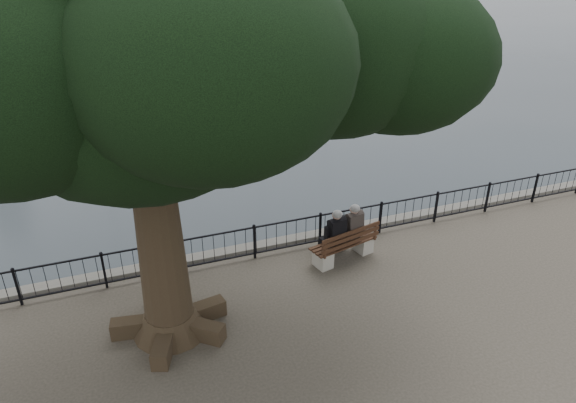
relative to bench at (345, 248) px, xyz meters
name	(u,v)px	position (x,y,z in m)	size (l,w,h in m)	color
harbor	(282,257)	(-1.33, 1.46, -0.87)	(260.00, 260.00, 1.20)	#53514C
railing	(288,234)	(-1.33, 0.96, 0.19)	(22.06, 0.06, 1.00)	black
bench	(345,248)	(0.00, 0.00, 0.00)	(2.08, 1.03, 1.05)	gray
person_left	(333,237)	(-0.37, 0.03, 0.40)	(0.59, 0.89, 1.67)	black
person_right	(350,231)	(0.22, 0.17, 0.40)	(0.59, 0.89, 1.67)	black
tree	(185,44)	(-4.13, -1.15, 5.94)	(11.74, 8.20, 9.58)	black
lion_monument	(148,16)	(0.67, 48.39, 0.87)	(6.04, 6.04, 8.89)	#53514C
sailboat_b	(95,118)	(-6.06, 18.82, -1.04)	(2.50, 5.52, 11.24)	white
sailboat_c	(258,91)	(4.25, 21.23, -1.02)	(1.86, 5.69, 11.96)	white
sailboat_d	(326,83)	(9.50, 21.92, -1.08)	(1.79, 5.16, 9.14)	white
sailboat_f	(138,74)	(-2.63, 29.48, -1.04)	(1.69, 5.59, 11.27)	white
sailboat_g	(202,49)	(4.07, 37.77, -1.05)	(2.54, 5.57, 10.82)	white
sailboat_h	(51,57)	(-8.97, 38.70, -0.99)	(3.02, 5.52, 12.71)	white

